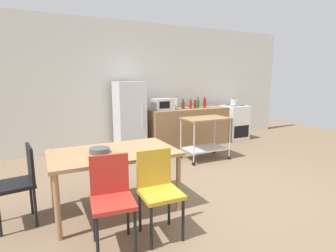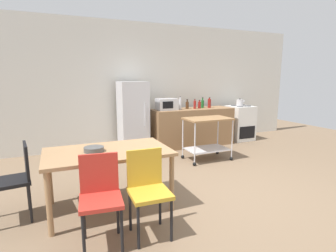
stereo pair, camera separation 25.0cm
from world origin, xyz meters
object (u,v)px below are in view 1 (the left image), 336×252
(bottle_vinegar, at_px, (198,103))
(fruit_bowl, at_px, (100,150))
(kitchen_cart, at_px, (205,131))
(bottle_sesame_oil, at_px, (191,104))
(bottle_sparkling_water, at_px, (205,103))
(chair_mustard, at_px, (158,187))
(bottle_olive_oil, at_px, (183,105))
(stove_oven, at_px, (234,122))
(bottle_soda, at_px, (176,104))
(dining_table, at_px, (114,157))
(kettle, at_px, (234,102))
(chair_black, at_px, (20,179))
(refrigerator, at_px, (130,117))
(bottle_hot_sauce, at_px, (195,105))
(chair_red, at_px, (112,195))
(microwave, at_px, (163,104))

(bottle_vinegar, bearing_deg, fruit_bowl, -140.49)
(kitchen_cart, distance_m, bottle_sesame_oil, 1.22)
(bottle_sparkling_water, bearing_deg, chair_mustard, -130.79)
(bottle_olive_oil, xyz_separation_m, bottle_vinegar, (0.46, 0.06, 0.01))
(chair_mustard, bearing_deg, stove_oven, 42.64)
(bottle_soda, bearing_deg, dining_table, -132.08)
(dining_table, xyz_separation_m, kettle, (3.81, 2.30, 0.33))
(bottle_sesame_oil, xyz_separation_m, bottle_sparkling_water, (0.43, 0.04, 0.01))
(chair_black, xyz_separation_m, bottle_soda, (3.17, 2.23, 0.51))
(refrigerator, height_order, kettle, refrigerator)
(stove_oven, height_order, bottle_hot_sauce, bottle_hot_sauce)
(chair_red, relative_size, stove_oven, 0.97)
(chair_red, xyz_separation_m, stove_oven, (4.14, 3.10, -0.07))
(stove_oven, bearing_deg, kitchen_cart, -146.00)
(kitchen_cart, height_order, fruit_bowl, kitchen_cart)
(bottle_sparkling_water, bearing_deg, stove_oven, 1.70)
(chair_black, relative_size, kettle, 3.71)
(bottle_hot_sauce, bearing_deg, dining_table, -138.28)
(dining_table, height_order, stove_oven, stove_oven)
(chair_black, relative_size, bottle_hot_sauce, 4.41)
(bottle_vinegar, height_order, bottle_sparkling_water, bottle_sparkling_water)
(stove_oven, xyz_separation_m, fruit_bowl, (-4.09, -2.39, 0.33))
(chair_red, relative_size, microwave, 1.93)
(chair_red, bearing_deg, refrigerator, 75.18)
(chair_black, distance_m, bottle_sparkling_water, 4.57)
(refrigerator, xyz_separation_m, kettle, (2.78, -0.18, 0.23))
(bottle_sesame_oil, distance_m, bottle_vinegar, 0.31)
(bottle_hot_sauce, relative_size, fruit_bowl, 0.85)
(microwave, bearing_deg, bottle_vinegar, 3.05)
(fruit_bowl, bearing_deg, microwave, 50.43)
(chair_red, bearing_deg, bottle_olive_oil, 56.99)
(microwave, distance_m, bottle_soda, 0.34)
(bottle_soda, height_order, fruit_bowl, bottle_soda)
(microwave, xyz_separation_m, bottle_soda, (0.34, -0.02, -0.00))
(refrigerator, relative_size, microwave, 3.37)
(bottle_hot_sauce, relative_size, kettle, 0.84)
(bottle_sesame_oil, relative_size, bottle_hot_sauce, 1.17)
(microwave, height_order, kettle, microwave)
(chair_mustard, xyz_separation_m, bottle_sparkling_water, (2.67, 3.10, 0.49))
(bottle_soda, distance_m, fruit_bowl, 3.31)
(refrigerator, xyz_separation_m, bottle_soda, (1.11, -0.11, 0.25))
(bottle_sesame_oil, distance_m, kettle, 1.30)
(chair_black, height_order, bottle_soda, bottle_soda)
(chair_black, distance_m, refrigerator, 3.12)
(dining_table, distance_m, chair_mustard, 0.79)
(microwave, bearing_deg, stove_oven, 0.05)
(chair_red, height_order, kettle, kettle)
(bottle_soda, height_order, bottle_sesame_oil, bottle_soda)
(dining_table, relative_size, stove_oven, 1.63)
(bottle_hot_sauce, bearing_deg, bottle_sparkling_water, -0.74)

